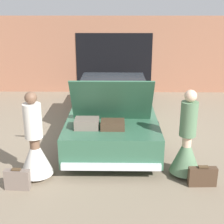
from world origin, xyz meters
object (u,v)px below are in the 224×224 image
Objects in this scene: car at (113,107)px; person_right at (186,146)px; suitcase_beside_left_person at (17,180)px; person_left at (35,148)px; suitcase_beside_right_person at (202,177)px.

car is 2.88m from person_right.
suitcase_beside_left_person is at bearing -118.55° from car.
person_left is 0.64m from suitcase_beside_left_person.
suitcase_beside_left_person is (-1.66, -3.05, -0.39)m from car.
suitcase_beside_right_person is at bearing 97.22° from person_left.
person_right is at bearing 104.48° from person_left.
car reaches higher than suitcase_beside_right_person.
suitcase_beside_right_person is (0.24, -0.38, -0.43)m from person_right.
person_left is at bearing 61.03° from suitcase_beside_left_person.
suitcase_beside_left_person is (-3.08, -0.54, -0.42)m from person_right.
person_right reaches higher than suitcase_beside_left_person.
person_right is 0.62m from suitcase_beside_right_person.
person_right is at bearing -60.42° from car.
car is 3.49m from suitcase_beside_left_person.
car is 3.35m from suitcase_beside_right_person.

